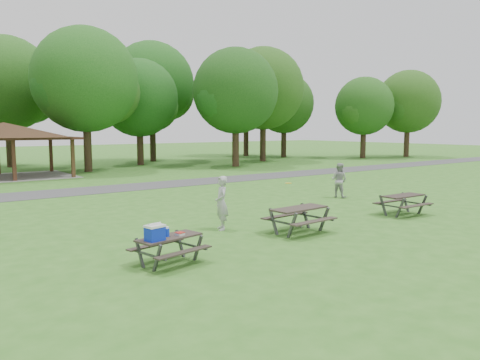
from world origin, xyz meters
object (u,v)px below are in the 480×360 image
frisbee_catcher (339,180)px  picnic_table_middle (299,214)px  frisbee_thrower (222,203)px  picnic_table_near (165,239)px

frisbee_catcher → picnic_table_middle: bearing=108.6°
frisbee_thrower → frisbee_catcher: (8.74, 2.55, -0.06)m
picnic_table_near → frisbee_catcher: (12.19, 5.08, 0.18)m
picnic_table_near → frisbee_catcher: bearing=22.6°
picnic_table_near → frisbee_thrower: frisbee_thrower is taller
picnic_table_near → frisbee_thrower: (3.45, 2.53, 0.24)m
picnic_table_middle → frisbee_thrower: bearing=133.2°
frisbee_thrower → frisbee_catcher: bearing=127.5°
frisbee_thrower → picnic_table_near: bearing=-32.5°
frisbee_catcher → picnic_table_near: bearing=98.8°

